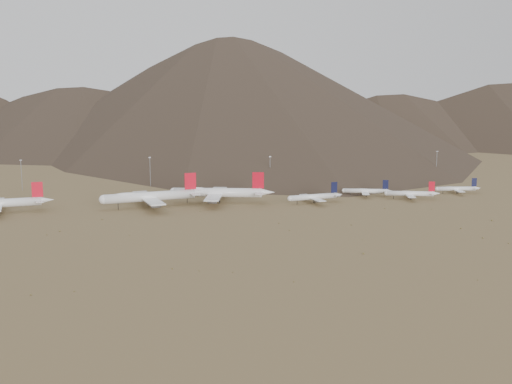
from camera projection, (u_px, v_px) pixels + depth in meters
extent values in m
plane|color=olive|center=(235.00, 212.00, 446.43)|extent=(3000.00, 3000.00, 0.00)
cone|color=white|center=(46.00, 200.00, 449.25)|extent=(10.93, 6.62, 5.34)
cube|color=white|center=(40.00, 200.00, 447.76)|extent=(7.68, 20.50, 0.36)
cube|color=red|center=(37.00, 189.00, 446.13)|extent=(7.47, 1.48, 10.53)
cylinder|color=black|center=(0.00, 210.00, 441.62)|extent=(0.48, 0.48, 4.02)
cylinder|color=white|center=(150.00, 196.00, 460.35)|extent=(65.86, 19.15, 6.80)
sphere|color=white|center=(104.00, 200.00, 447.94)|extent=(6.66, 6.66, 6.66)
cone|color=white|center=(199.00, 192.00, 474.16)|extent=(12.78, 8.25, 6.12)
cube|color=white|center=(148.00, 198.00, 460.02)|extent=(21.77, 61.19, 0.85)
cube|color=white|center=(192.00, 193.00, 472.15)|extent=(10.16, 23.62, 0.41)
cube|color=red|center=(190.00, 181.00, 470.21)|extent=(8.51, 2.22, 12.06)
cylinder|color=black|center=(118.00, 207.00, 452.60)|extent=(0.44, 0.44, 4.60)
cylinder|color=black|center=(152.00, 204.00, 463.33)|extent=(0.55, 0.55, 4.60)
cylinder|color=black|center=(153.00, 204.00, 460.24)|extent=(0.55, 0.55, 4.60)
ellipsoid|color=white|center=(126.00, 195.00, 453.59)|extent=(21.63, 9.00, 4.08)
cylinder|color=slate|center=(145.00, 198.00, 471.29)|extent=(7.04, 4.25, 3.06)
cylinder|color=slate|center=(152.00, 203.00, 449.31)|extent=(7.04, 4.25, 3.06)
cylinder|color=slate|center=(141.00, 195.00, 481.17)|extent=(7.04, 4.25, 3.06)
cylinder|color=slate|center=(156.00, 206.00, 439.42)|extent=(7.04, 4.25, 3.06)
cylinder|color=white|center=(218.00, 192.00, 477.31)|extent=(65.26, 23.09, 6.79)
sphere|color=white|center=(174.00, 192.00, 479.01)|extent=(6.65, 6.65, 6.65)
cone|color=white|center=(267.00, 192.00, 475.32)|extent=(12.98, 8.88, 6.11)
cube|color=white|center=(216.00, 194.00, 477.55)|extent=(25.32, 60.90, 0.85)
cube|color=white|center=(260.00, 192.00, 475.56)|extent=(11.48, 23.62, 0.41)
cube|color=red|center=(258.00, 180.00, 474.19)|extent=(8.42, 2.74, 12.04)
cylinder|color=black|center=(187.00, 200.00, 479.44)|extent=(0.44, 0.44, 4.60)
cylinder|color=black|center=(220.00, 200.00, 479.85)|extent=(0.55, 0.55, 4.60)
cylinder|color=black|center=(219.00, 200.00, 476.51)|extent=(0.55, 0.55, 4.60)
ellipsoid|color=white|center=(195.00, 190.00, 477.89)|extent=(21.62, 10.21, 4.07)
cylinder|color=slate|center=(218.00, 193.00, 489.68)|extent=(7.12, 4.61, 3.05)
cylinder|color=slate|center=(214.00, 199.00, 465.97)|extent=(7.12, 4.61, 3.05)
cylinder|color=slate|center=(219.00, 191.00, 500.35)|extent=(7.12, 4.61, 3.05)
cylinder|color=slate|center=(212.00, 202.00, 455.30)|extent=(7.12, 4.61, 3.05)
cylinder|color=white|center=(313.00, 197.00, 476.65)|extent=(38.05, 10.77, 4.12)
sphere|color=white|center=(290.00, 199.00, 469.72)|extent=(4.03, 4.03, 4.03)
cone|color=white|center=(338.00, 195.00, 484.36)|extent=(7.37, 4.86, 3.71)
cube|color=white|center=(312.00, 198.00, 476.47)|extent=(11.73, 33.07, 0.51)
cube|color=white|center=(335.00, 195.00, 483.24)|extent=(5.55, 12.76, 0.25)
cube|color=#111434|center=(334.00, 187.00, 482.02)|extent=(4.92, 1.24, 8.13)
cylinder|color=black|center=(297.00, 203.00, 472.37)|extent=(0.43, 0.43, 2.82)
cylinder|color=black|center=(314.00, 201.00, 478.44)|extent=(0.54, 0.54, 2.82)
cylinder|color=black|center=(315.00, 202.00, 476.56)|extent=(0.54, 0.54, 2.82)
cylinder|color=slate|center=(307.00, 197.00, 484.98)|extent=(4.06, 2.50, 1.85)
cylinder|color=slate|center=(318.00, 201.00, 468.30)|extent=(4.06, 2.50, 1.85)
cylinder|color=white|center=(365.00, 191.00, 506.46)|extent=(33.21, 13.28, 3.65)
sphere|color=white|center=(344.00, 191.00, 508.01)|extent=(3.58, 3.58, 3.58)
cone|color=white|center=(390.00, 191.00, 504.68)|extent=(6.74, 4.90, 3.28)
cube|color=white|center=(365.00, 192.00, 506.61)|extent=(13.53, 29.12, 0.46)
cube|color=white|center=(386.00, 191.00, 504.91)|extent=(6.08, 11.35, 0.22)
cube|color=#111434|center=(386.00, 184.00, 504.14)|extent=(4.27, 1.59, 7.20)
cylinder|color=black|center=(350.00, 195.00, 508.05)|extent=(0.38, 0.38, 2.50)
cylinder|color=black|center=(366.00, 195.00, 507.80)|extent=(0.48, 0.48, 2.50)
cylinder|color=black|center=(366.00, 195.00, 506.01)|extent=(0.48, 0.48, 2.50)
cylinder|color=slate|center=(364.00, 191.00, 514.68)|extent=(3.69, 2.55, 1.64)
cylinder|color=slate|center=(365.00, 194.00, 498.84)|extent=(3.69, 2.55, 1.64)
cylinder|color=white|center=(410.00, 194.00, 493.35)|extent=(35.00, 13.45, 3.83)
sphere|color=white|center=(387.00, 193.00, 494.72)|extent=(3.76, 3.76, 3.76)
cone|color=white|center=(436.00, 193.00, 491.78)|extent=(7.06, 5.07, 3.45)
cube|color=white|center=(409.00, 194.00, 493.50)|extent=(13.80, 30.65, 0.48)
cube|color=white|center=(432.00, 193.00, 491.98)|extent=(6.24, 11.93, 0.23)
cube|color=red|center=(432.00, 186.00, 491.16)|extent=(4.51, 1.60, 7.57)
cylinder|color=black|center=(394.00, 197.00, 494.84)|extent=(0.40, 0.40, 2.62)
cylinder|color=black|center=(411.00, 197.00, 494.77)|extent=(0.50, 0.50, 2.62)
cylinder|color=black|center=(411.00, 198.00, 492.89)|extent=(0.50, 0.50, 2.62)
cylinder|color=slate|center=(407.00, 194.00, 501.99)|extent=(3.87, 2.63, 1.73)
cylinder|color=slate|center=(411.00, 197.00, 485.33)|extent=(3.87, 2.63, 1.73)
cylinder|color=white|center=(456.00, 189.00, 519.23)|extent=(31.90, 7.37, 3.44)
sphere|color=white|center=(437.00, 189.00, 518.03)|extent=(3.37, 3.37, 3.37)
cone|color=white|center=(478.00, 188.00, 520.53)|extent=(6.05, 3.79, 3.10)
cube|color=white|center=(456.00, 189.00, 519.27)|extent=(8.42, 27.61, 0.43)
cube|color=white|center=(475.00, 188.00, 520.33)|extent=(4.12, 10.61, 0.21)
cube|color=#111434|center=(474.00, 182.00, 519.49)|extent=(4.13, 0.82, 6.80)
cylinder|color=black|center=(443.00, 192.00, 518.87)|extent=(0.36, 0.36, 2.36)
cylinder|color=black|center=(457.00, 192.00, 520.61)|extent=(0.45, 0.45, 2.36)
cylinder|color=black|center=(457.00, 192.00, 518.91)|extent=(0.45, 0.45, 2.36)
cylinder|color=slate|center=(452.00, 189.00, 526.90)|extent=(3.34, 1.93, 1.55)
cylinder|color=slate|center=(459.00, 192.00, 511.92)|extent=(3.34, 1.93, 1.55)
cube|color=tan|center=(245.00, 180.00, 567.65)|extent=(8.00, 8.00, 8.00)
cube|color=slate|center=(245.00, 173.00, 566.66)|extent=(6.00, 6.00, 4.00)
cylinder|color=gray|center=(22.00, 175.00, 535.12)|extent=(0.50, 0.50, 25.00)
cube|color=gray|center=(21.00, 160.00, 533.01)|extent=(2.00, 0.60, 0.80)
cylinder|color=gray|center=(150.00, 172.00, 555.57)|extent=(0.50, 0.50, 25.00)
cube|color=gray|center=(150.00, 157.00, 553.46)|extent=(2.00, 0.60, 0.80)
cylinder|color=gray|center=(270.00, 171.00, 561.44)|extent=(0.50, 0.50, 25.00)
cube|color=gray|center=(270.00, 157.00, 559.33)|extent=(2.00, 0.60, 0.80)
cylinder|color=gray|center=(329.00, 166.00, 597.58)|extent=(0.50, 0.50, 25.00)
cube|color=gray|center=(329.00, 152.00, 595.47)|extent=(2.00, 0.60, 0.80)
cylinder|color=gray|center=(437.00, 165.00, 606.04)|extent=(0.50, 0.50, 25.00)
cube|color=gray|center=(437.00, 151.00, 603.93)|extent=(2.00, 0.60, 0.80)
ellipsoid|color=brown|center=(74.00, 291.00, 273.20)|extent=(0.62, 0.62, 0.48)
ellipsoid|color=brown|center=(478.00, 280.00, 289.07)|extent=(0.53, 0.53, 0.41)
ellipsoid|color=brown|center=(233.00, 272.00, 300.98)|extent=(0.55, 0.55, 0.42)
ellipsoid|color=brown|center=(60.00, 231.00, 385.25)|extent=(0.94, 0.94, 0.80)
ellipsoid|color=brown|center=(47.00, 235.00, 376.16)|extent=(0.68, 0.68, 0.50)
ellipsoid|color=brown|center=(290.00, 230.00, 387.90)|extent=(0.86, 0.86, 0.47)
ellipsoid|color=brown|center=(461.00, 228.00, 392.71)|extent=(1.10, 1.10, 0.73)
ellipsoid|color=brown|center=(363.00, 240.00, 364.52)|extent=(0.53, 0.53, 0.31)
ellipsoid|color=brown|center=(199.00, 271.00, 303.50)|extent=(0.51, 0.51, 0.35)
ellipsoid|color=brown|center=(363.00, 253.00, 333.96)|extent=(1.09, 1.09, 0.86)
ellipsoid|color=brown|center=(294.00, 282.00, 286.40)|extent=(0.61, 0.61, 0.53)
ellipsoid|color=brown|center=(200.00, 211.00, 445.98)|extent=(0.73, 0.73, 0.45)
ellipsoid|color=brown|center=(385.00, 208.00, 456.42)|extent=(0.91, 0.91, 0.55)
ellipsoid|color=brown|center=(492.00, 220.00, 415.27)|extent=(1.06, 1.06, 0.95)
ellipsoid|color=brown|center=(102.00, 219.00, 418.77)|extent=(0.82, 0.82, 0.65)
ellipsoid|color=brown|center=(432.00, 210.00, 452.26)|extent=(0.57, 0.57, 0.34)
ellipsoid|color=brown|center=(483.00, 238.00, 368.43)|extent=(1.09, 1.09, 0.65)
ellipsoid|color=brown|center=(399.00, 220.00, 418.04)|extent=(0.65, 0.65, 0.42)
ellipsoid|color=brown|center=(279.00, 223.00, 407.62)|extent=(0.73, 0.73, 0.48)
ellipsoid|color=brown|center=(130.00, 235.00, 375.02)|extent=(0.61, 0.61, 0.39)
ellipsoid|color=brown|center=(172.00, 268.00, 306.86)|extent=(0.76, 0.76, 0.64)
ellipsoid|color=brown|center=(31.00, 295.00, 268.41)|extent=(0.69, 0.69, 0.58)
ellipsoid|color=brown|center=(351.00, 225.00, 402.58)|extent=(0.72, 0.72, 0.50)
ellipsoid|color=brown|center=(508.00, 243.00, 356.20)|extent=(0.75, 0.75, 0.54)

